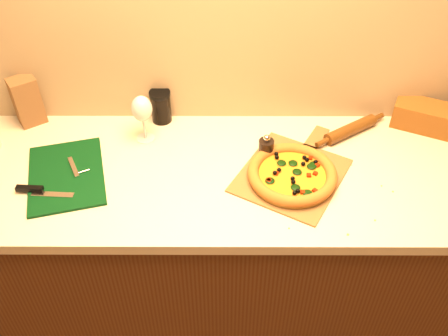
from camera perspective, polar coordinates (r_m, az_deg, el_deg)
cabinet at (r=2.11m, az=0.39°, el=-9.73°), size 2.80×0.65×0.86m
countertop at (r=1.78m, az=0.46°, el=-0.81°), size 2.84×0.68×0.04m
pizza_peel at (r=1.77m, az=7.85°, el=-0.55°), size 0.46×0.52×0.01m
pizza at (r=1.73m, az=7.79°, el=-0.72°), size 0.31×0.31×0.04m
cutting_board at (r=1.83m, az=-17.69°, el=-0.82°), size 0.34×0.41×0.03m
pepper_grinder at (r=1.80m, az=4.82°, el=2.23°), size 0.06×0.06×0.10m
rolling_pin at (r=1.97m, az=14.27°, el=4.29°), size 0.30×0.20×0.05m
bread_bag at (r=2.09m, az=23.65°, el=5.01°), size 0.38×0.25×0.10m
wine_glass at (r=1.85m, az=-9.37°, el=6.58°), size 0.08×0.08×0.19m
paper_bag at (r=2.08m, az=-21.58°, el=7.14°), size 0.12×0.12×0.19m
dark_jar at (r=1.97m, az=-7.23°, el=7.02°), size 0.08×0.08×0.13m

